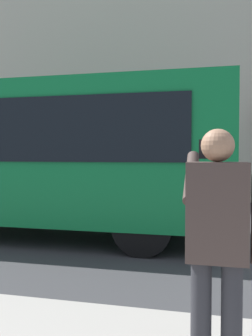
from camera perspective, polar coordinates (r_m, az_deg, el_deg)
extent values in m
plane|color=#38383A|center=(7.28, 14.70, -11.28)|extent=(60.00, 60.00, 0.00)
cube|color=beige|center=(14.54, 14.46, 19.36)|extent=(28.00, 0.80, 12.00)
cube|color=#0F7238|center=(8.21, -16.90, 2.18)|extent=(9.00, 2.50, 2.60)
cylinder|color=black|center=(8.34, 5.47, -6.01)|extent=(1.00, 0.28, 1.00)
cylinder|color=black|center=(6.20, 2.51, -8.85)|extent=(1.00, 0.28, 1.00)
cylinder|color=#2D2D33|center=(2.77, 15.83, -21.84)|extent=(0.14, 0.14, 0.82)
cylinder|color=#2D2D33|center=(2.77, 11.38, -21.80)|extent=(0.14, 0.14, 0.82)
cube|color=#473833|center=(2.56, 13.75, -6.52)|extent=(0.40, 0.24, 0.66)
sphere|color=#A87A5B|center=(2.53, 13.84, 3.37)|extent=(0.22, 0.22, 0.22)
cylinder|color=#473833|center=(2.70, 9.98, -1.35)|extent=(0.09, 0.48, 0.37)
cube|color=black|center=(2.83, 11.80, 2.85)|extent=(0.07, 0.01, 0.14)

